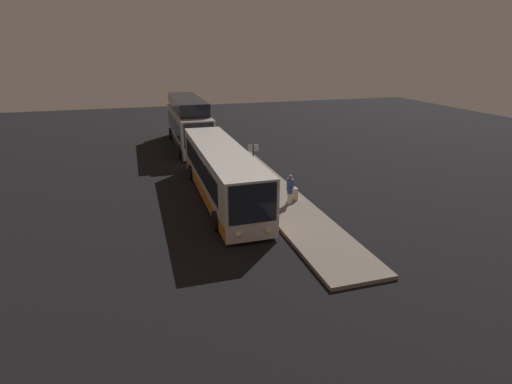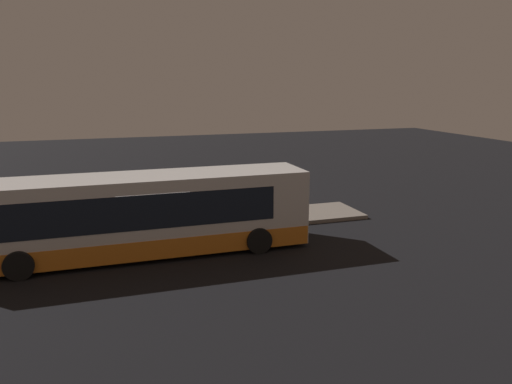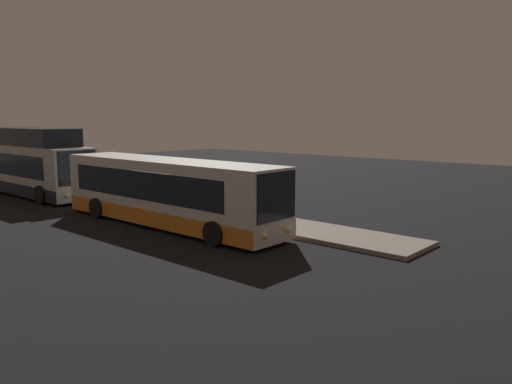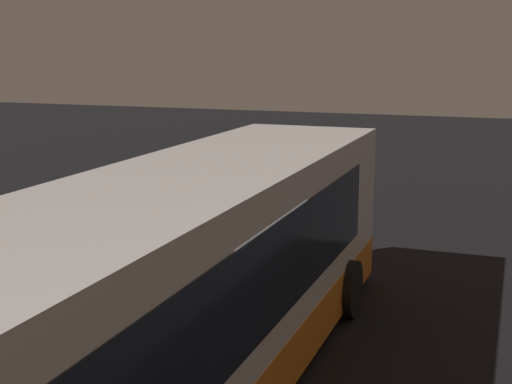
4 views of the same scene
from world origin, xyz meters
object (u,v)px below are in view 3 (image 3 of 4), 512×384
bus_second (31,165)px  sign_post (188,179)px  passenger_boarding (250,203)px  passenger_waiting (257,199)px  suitcase (256,208)px  bus_lead (167,193)px

bus_second → sign_post: (12.20, 2.21, -0.08)m
passenger_boarding → bus_second: bearing=36.9°
passenger_waiting → sign_post: sign_post is taller
suitcase → bus_second: bearing=-166.4°
bus_second → passenger_waiting: bus_second is taller
passenger_waiting → suitcase: size_ratio=1.77×
bus_second → passenger_waiting: (15.79, 3.20, -0.80)m
passenger_waiting → sign_post: (-3.59, -0.99, 0.73)m
bus_lead → passenger_waiting: bearing=51.9°
passenger_boarding → suitcase: (-1.09, 1.61, -0.56)m
passenger_boarding → suitcase: bearing=-26.1°
passenger_waiting → suitcase: 0.88m
bus_lead → passenger_waiting: 4.09m
suitcase → sign_post: size_ratio=0.36×
bus_second → suitcase: size_ratio=12.18×
sign_post → passenger_waiting: bearing=15.4°
passenger_boarding → bus_lead: bearing=63.5°
bus_second → passenger_boarding: (16.38, 2.08, -0.78)m
bus_lead → bus_second: bearing=180.0°
passenger_boarding → sign_post: size_ratio=0.65×
bus_lead → passenger_boarding: bearing=33.8°
bus_lead → sign_post: size_ratio=4.87×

